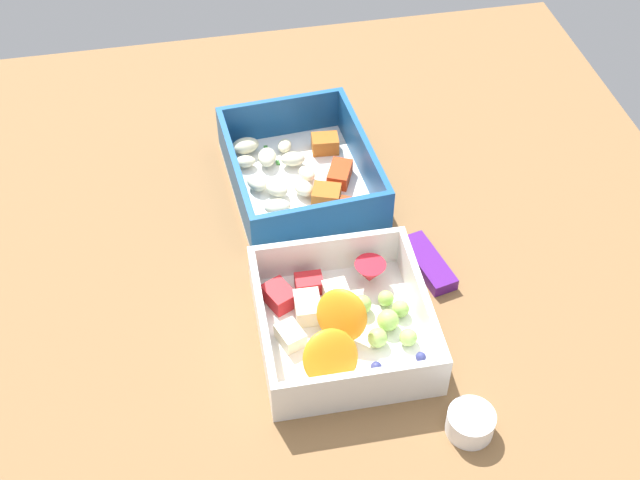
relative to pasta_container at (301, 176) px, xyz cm
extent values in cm
cube|color=brown|center=(10.07, -1.81, -2.63)|extent=(80.00, 80.00, 2.00)
cube|color=white|center=(-0.09, 0.00, -1.33)|extent=(18.25, 14.90, 0.60)
cube|color=#19518C|center=(-8.42, -0.60, 1.27)|extent=(1.58, 13.70, 4.59)
cube|color=#19518C|center=(8.25, 0.60, 1.27)|extent=(1.58, 13.70, 4.59)
cube|color=#19518C|center=(-0.56, 6.53, 1.27)|extent=(16.11, 1.76, 4.59)
cube|color=#19518C|center=(0.38, -6.53, 1.27)|extent=(16.11, 1.76, 4.59)
ellipsoid|color=beige|center=(-5.47, -0.77, -0.32)|extent=(2.34, 1.95, 1.01)
ellipsoid|color=beige|center=(-3.71, -2.88, -0.11)|extent=(2.88, 2.21, 1.32)
ellipsoid|color=beige|center=(3.83, -3.03, -0.12)|extent=(2.02, 2.73, 1.29)
ellipsoid|color=beige|center=(1.54, -0.05, -0.19)|extent=(2.84, 2.43, 1.20)
ellipsoid|color=beige|center=(1.22, -2.65, -0.23)|extent=(2.66, 2.80, 1.15)
ellipsoid|color=beige|center=(5.99, -0.95, -0.18)|extent=(2.51, 1.82, 1.21)
ellipsoid|color=beige|center=(6.01, -4.01, -0.25)|extent=(2.69, 2.36, 1.12)
ellipsoid|color=beige|center=(-2.97, -0.31, -0.15)|extent=(1.97, 2.65, 1.26)
ellipsoid|color=beige|center=(-0.63, 0.72, -0.29)|extent=(2.50, 2.16, 1.05)
ellipsoid|color=beige|center=(-3.66, -5.21, -0.28)|extent=(1.62, 2.22, 1.06)
ellipsoid|color=beige|center=(-5.87, -4.86, -0.01)|extent=(2.54, 3.24, 1.46)
ellipsoid|color=beige|center=(-0.05, -4.49, -0.19)|extent=(2.92, 2.68, 1.20)
cube|color=#AD5B1E|center=(2.91, 2.03, -0.29)|extent=(3.15, 3.36, 1.48)
cube|color=#AD5B1E|center=(-4.75, 3.44, -0.16)|extent=(2.32, 2.94, 1.74)
cube|color=red|center=(0.15, 3.97, -0.26)|extent=(3.90, 3.25, 1.53)
cube|color=red|center=(5.97, 4.25, -0.19)|extent=(3.61, 4.06, 1.68)
cube|color=#387A33|center=(-3.59, -1.69, -0.93)|extent=(0.60, 0.40, 0.20)
cube|color=#387A33|center=(-6.19, -2.68, -0.93)|extent=(0.60, 0.40, 0.20)
cube|color=#387A33|center=(-3.83, 0.03, -0.93)|extent=(0.60, 0.40, 0.20)
cube|color=white|center=(19.15, 0.16, -1.33)|extent=(15.37, 14.44, 0.60)
cube|color=white|center=(11.87, 0.27, 0.92)|extent=(0.82, 14.22, 3.90)
cube|color=white|center=(26.42, 0.04, 0.92)|extent=(0.82, 14.22, 3.90)
cube|color=white|center=(19.25, 6.96, 0.92)|extent=(13.96, 0.81, 3.90)
cube|color=white|center=(19.04, -6.65, 0.92)|extent=(13.96, 0.81, 3.90)
ellipsoid|color=orange|center=(19.46, -0.05, 1.40)|extent=(5.72, 5.83, 4.66)
ellipsoid|color=orange|center=(23.45, -2.26, 1.30)|extent=(5.29, 5.67, 4.46)
cube|color=#F4EACC|center=(16.80, -2.44, -0.14)|extent=(3.04, 2.34, 1.77)
cube|color=#F4EACC|center=(15.99, 0.32, -0.19)|extent=(2.94, 2.30, 1.68)
cube|color=red|center=(14.02, -2.02, -0.30)|extent=(1.89, 2.48, 1.46)
cube|color=red|center=(15.03, -4.66, -0.18)|extent=(3.46, 3.13, 1.69)
cube|color=#F4EACC|center=(19.43, -4.42, -0.29)|extent=(2.96, 2.60, 1.48)
sphere|color=#9ECC60|center=(16.99, 4.50, -0.32)|extent=(1.42, 1.42, 1.42)
sphere|color=#9ECC60|center=(18.42, 5.42, -0.26)|extent=(1.54, 1.54, 1.54)
sphere|color=#9ECC60|center=(17.39, 2.21, -0.16)|extent=(1.74, 1.74, 1.74)
sphere|color=#9ECC60|center=(19.59, 4.00, -0.07)|extent=(1.91, 1.91, 1.91)
sphere|color=#9ECC60|center=(21.54, 5.27, -0.27)|extent=(1.52, 1.52, 1.52)
sphere|color=#9ECC60|center=(21.15, 2.69, -0.18)|extent=(1.70, 1.70, 1.70)
cone|color=red|center=(14.16, 3.71, 0.10)|extent=(2.82, 2.82, 2.26)
sphere|color=navy|center=(25.46, 3.66, -0.45)|extent=(1.16, 1.16, 1.16)
sphere|color=navy|center=(23.80, 1.95, -0.54)|extent=(0.98, 0.98, 0.98)
sphere|color=navy|center=(23.49, 5.83, -0.57)|extent=(0.91, 0.91, 0.91)
cube|color=#51197A|center=(13.02, 9.55, -1.03)|extent=(7.36, 3.87, 1.20)
cylinder|color=white|center=(30.24, 7.87, -0.59)|extent=(3.77, 3.77, 2.08)
camera|label=1|loc=(61.79, -10.24, 55.24)|focal=46.49mm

